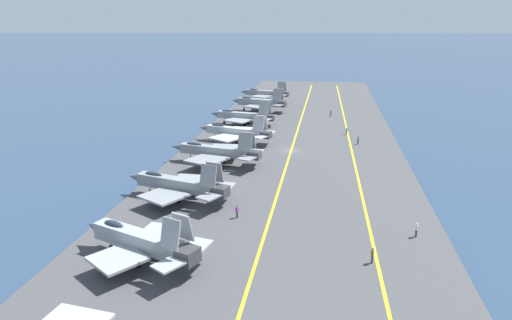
% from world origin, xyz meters
% --- Properties ---
extents(ground_plane, '(2000.00, 2000.00, 0.00)m').
position_xyz_m(ground_plane, '(0.00, 0.00, 0.00)').
color(ground_plane, navy).
extents(carrier_deck, '(218.00, 43.26, 0.40)m').
position_xyz_m(carrier_deck, '(0.00, 0.00, 0.20)').
color(carrier_deck, '#424244').
rests_on(carrier_deck, ground).
extents(deck_stripe_foul_line, '(196.17, 4.31, 0.01)m').
position_xyz_m(deck_stripe_foul_line, '(0.00, -11.90, 0.40)').
color(deck_stripe_foul_line, yellow).
rests_on(deck_stripe_foul_line, carrier_deck).
extents(deck_stripe_centerline, '(196.20, 0.36, 0.01)m').
position_xyz_m(deck_stripe_centerline, '(0.00, 0.00, 0.40)').
color(deck_stripe_centerline, yellow).
rests_on(deck_stripe_centerline, carrier_deck).
extents(parked_jet_second, '(11.97, 15.54, 6.32)m').
position_xyz_m(parked_jet_second, '(-45.99, 12.22, 2.78)').
color(parked_jet_second, '#93999E').
rests_on(parked_jet_second, carrier_deck).
extents(parked_jet_third, '(12.75, 16.81, 6.15)m').
position_xyz_m(parked_jet_third, '(-28.49, 13.85, 2.69)').
color(parked_jet_third, gray).
rests_on(parked_jet_third, carrier_deck).
extents(parked_jet_fourth, '(14.28, 17.46, 6.22)m').
position_xyz_m(parked_jet_fourth, '(-11.21, 12.42, 2.82)').
color(parked_jet_fourth, gray).
rests_on(parked_jet_fourth, carrier_deck).
extents(parked_jet_fifth, '(13.75, 16.97, 6.27)m').
position_xyz_m(parked_jet_fifth, '(3.95, 12.02, 2.86)').
color(parked_jet_fifth, '#A8AAAF').
rests_on(parked_jet_fifth, carrier_deck).
extents(parked_jet_sixth, '(11.96, 16.89, 6.48)m').
position_xyz_m(parked_jet_sixth, '(21.11, 13.61, 2.76)').
color(parked_jet_sixth, gray).
rests_on(parked_jet_sixth, carrier_deck).
extents(parked_jet_seventh, '(11.91, 16.37, 6.80)m').
position_xyz_m(parked_jet_seventh, '(39.02, 12.30, 3.08)').
color(parked_jet_seventh, gray).
rests_on(parked_jet_seventh, carrier_deck).
extents(parked_jet_eighth, '(13.08, 16.27, 6.58)m').
position_xyz_m(parked_jet_eighth, '(56.32, 13.01, 3.08)').
color(parked_jet_eighth, gray).
rests_on(parked_jet_eighth, carrier_deck).
extents(crew_red_vest, '(0.41, 0.31, 1.71)m').
position_xyz_m(crew_red_vest, '(35.51, -7.67, 1.34)').
color(crew_red_vest, '#383328').
rests_on(crew_red_vest, carrier_deck).
extents(crew_purple_vest, '(0.45, 0.37, 1.72)m').
position_xyz_m(crew_purple_vest, '(-33.52, 4.23, 1.34)').
color(crew_purple_vest, '#383328').
rests_on(crew_purple_vest, carrier_deck).
extents(crew_brown_vest, '(0.43, 0.35, 1.78)m').
position_xyz_m(crew_brown_vest, '(-42.69, -12.16, 1.38)').
color(crew_brown_vest, '#4C473D').
rests_on(crew_brown_vest, carrier_deck).
extents(crew_blue_vest, '(0.38, 0.26, 1.76)m').
position_xyz_m(crew_blue_vest, '(6.85, -13.31, 1.36)').
color(crew_blue_vest, '#232328').
rests_on(crew_blue_vest, carrier_deck).
extents(crew_white_vest, '(0.43, 0.35, 1.81)m').
position_xyz_m(crew_white_vest, '(-35.56, -17.84, 1.40)').
color(crew_white_vest, '#4C473D').
rests_on(crew_white_vest, carrier_deck).
extents(crew_green_vest, '(0.43, 0.33, 1.69)m').
position_xyz_m(crew_green_vest, '(15.25, -11.29, 1.33)').
color(crew_green_vest, '#4C473D').
rests_on(crew_green_vest, carrier_deck).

